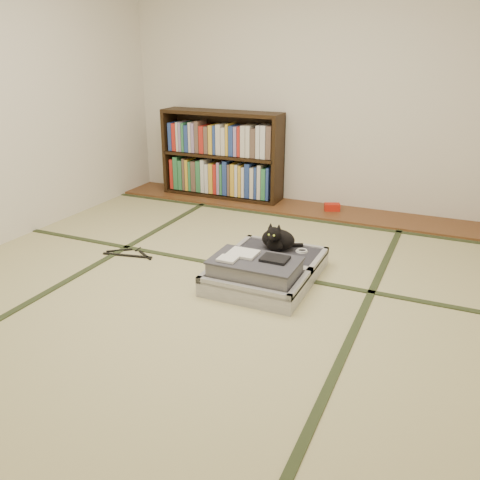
% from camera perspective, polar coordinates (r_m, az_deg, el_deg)
% --- Properties ---
extents(floor, '(4.50, 4.50, 0.00)m').
position_cam_1_polar(floor, '(3.48, -3.12, -5.61)').
color(floor, '#C8BA85').
rests_on(floor, ground).
extents(wood_strip, '(4.00, 0.50, 0.02)m').
position_cam_1_polar(wood_strip, '(5.21, 6.95, 3.54)').
color(wood_strip, brown).
rests_on(wood_strip, ground).
extents(red_item, '(0.17, 0.14, 0.07)m').
position_cam_1_polar(red_item, '(5.15, 10.31, 3.66)').
color(red_item, red).
rests_on(red_item, wood_strip).
extents(room_shell, '(4.50, 4.50, 4.50)m').
position_cam_1_polar(room_shell, '(3.12, -3.67, 19.18)').
color(room_shell, white).
rests_on(room_shell, ground).
extents(tatami_borders, '(4.00, 4.50, 0.01)m').
position_cam_1_polar(tatami_borders, '(3.89, 0.20, -2.59)').
color(tatami_borders, '#2D381E').
rests_on(tatami_borders, ground).
extents(bookcase, '(1.31, 0.30, 0.92)m').
position_cam_1_polar(bookcase, '(5.50, -2.04, 9.35)').
color(bookcase, black).
rests_on(bookcase, wood_strip).
extents(suitcase, '(0.66, 0.88, 0.26)m').
position_cam_1_polar(suitcase, '(3.56, 2.77, -3.37)').
color(suitcase, '#B8B7BC').
rests_on(suitcase, floor).
extents(cat, '(0.29, 0.30, 0.24)m').
position_cam_1_polar(cat, '(3.77, 4.21, 0.07)').
color(cat, black).
rests_on(cat, suitcase).
extents(cable_coil, '(0.09, 0.09, 0.02)m').
position_cam_1_polar(cable_coil, '(3.79, 6.95, -1.23)').
color(cable_coil, white).
rests_on(cable_coil, suitcase).
extents(hanger, '(0.43, 0.23, 0.01)m').
position_cam_1_polar(hanger, '(4.13, -12.26, -1.54)').
color(hanger, black).
rests_on(hanger, floor).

